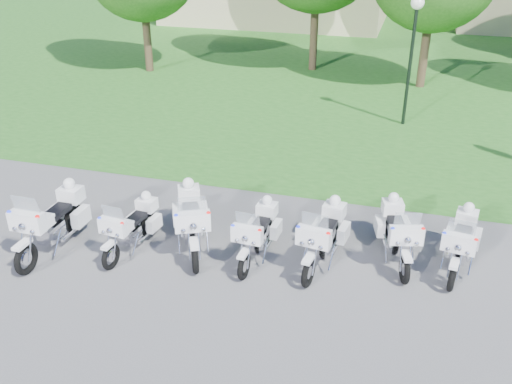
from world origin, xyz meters
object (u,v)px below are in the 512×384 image
(motorcycle_5, at_px, (397,232))
(motorcycle_2, at_px, (191,219))
(motorcycle_0, at_px, (53,220))
(lamp_post, at_px, (414,30))
(motorcycle_4, at_px, (324,236))
(motorcycle_6, at_px, (461,241))
(motorcycle_1, at_px, (132,226))
(motorcycle_3, at_px, (258,232))

(motorcycle_5, bearing_deg, motorcycle_2, -4.20)
(motorcycle_0, height_order, lamp_post, lamp_post)
(motorcycle_4, bearing_deg, motorcycle_5, -150.33)
(motorcycle_2, distance_m, motorcycle_6, 5.89)
(motorcycle_1, xyz_separation_m, motorcycle_5, (5.76, 1.25, 0.05))
(motorcycle_1, xyz_separation_m, lamp_post, (5.50, 10.11, 2.71))
(motorcycle_2, relative_size, motorcycle_6, 1.04)
(motorcycle_3, distance_m, motorcycle_4, 1.45)
(motorcycle_6, distance_m, lamp_post, 9.38)
(motorcycle_1, relative_size, motorcycle_2, 0.91)
(motorcycle_0, xyz_separation_m, motorcycle_4, (5.96, 1.10, -0.05))
(motorcycle_1, height_order, motorcycle_3, motorcycle_3)
(motorcycle_2, distance_m, motorcycle_3, 1.55)
(motorcycle_5, bearing_deg, motorcycle_0, -1.44)
(motorcycle_5, distance_m, lamp_post, 9.25)
(lamp_post, bearing_deg, motorcycle_1, -118.55)
(motorcycle_4, distance_m, motorcycle_5, 1.64)
(motorcycle_0, xyz_separation_m, motorcycle_5, (7.48, 1.71, -0.07))
(motorcycle_3, bearing_deg, motorcycle_2, 3.30)
(motorcycle_1, xyz_separation_m, motorcycle_4, (4.24, 0.64, 0.07))
(motorcycle_6, bearing_deg, lamp_post, -70.38)
(motorcycle_0, relative_size, motorcycle_3, 1.17)
(motorcycle_0, xyz_separation_m, motorcycle_1, (1.72, 0.45, -0.12))
(motorcycle_0, distance_m, motorcycle_3, 4.62)
(motorcycle_1, distance_m, motorcycle_2, 1.34)
(motorcycle_1, distance_m, motorcycle_4, 4.29)
(motorcycle_1, bearing_deg, motorcycle_2, -153.99)
(motorcycle_1, height_order, lamp_post, lamp_post)
(motorcycle_0, bearing_deg, motorcycle_4, -168.80)
(motorcycle_1, distance_m, motorcycle_3, 2.85)
(motorcycle_0, xyz_separation_m, lamp_post, (7.22, 10.56, 2.59))
(motorcycle_6, bearing_deg, motorcycle_2, 17.26)
(motorcycle_3, relative_size, motorcycle_4, 0.92)
(motorcycle_1, bearing_deg, motorcycle_3, -164.38)
(motorcycle_2, distance_m, lamp_post, 10.87)
(motorcycle_0, relative_size, motorcycle_4, 1.08)
(motorcycle_0, height_order, motorcycle_2, motorcycle_0)
(motorcycle_3, height_order, lamp_post, lamp_post)
(motorcycle_1, height_order, motorcycle_2, motorcycle_2)
(motorcycle_5, distance_m, motorcycle_6, 1.33)
(lamp_post, bearing_deg, motorcycle_2, -113.72)
(motorcycle_1, bearing_deg, motorcycle_4, -165.10)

